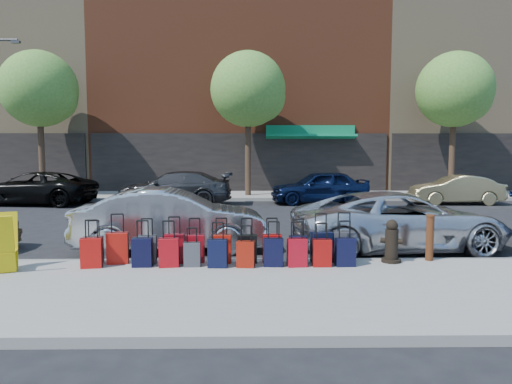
{
  "coord_description": "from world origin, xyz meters",
  "views": [
    {
      "loc": [
        0.6,
        -13.88,
        2.41
      ],
      "look_at": [
        0.76,
        -1.5,
        1.29
      ],
      "focal_mm": 32.0,
      "sensor_mm": 36.0,
      "label": 1
    }
  ],
  "objects_px": {
    "car_near_1": "(172,220)",
    "tree_left": "(42,91)",
    "car_far_2": "(320,187)",
    "car_far_1": "(174,188)",
    "car_near_2": "(399,221)",
    "tree_right": "(457,92)",
    "car_far_0": "(34,188)",
    "tree_center": "(251,91)",
    "suitcase_front_5": "(222,249)",
    "fire_hydrant": "(392,243)",
    "car_far_3": "(456,190)",
    "bollard": "(430,237)"
  },
  "relations": [
    {
      "from": "car_far_0",
      "to": "car_far_3",
      "type": "relative_size",
      "value": 1.33
    },
    {
      "from": "tree_left",
      "to": "bollard",
      "type": "height_order",
      "value": "tree_left"
    },
    {
      "from": "tree_center",
      "to": "car_near_1",
      "type": "distance_m",
      "value": 13.44
    },
    {
      "from": "tree_right",
      "to": "suitcase_front_5",
      "type": "height_order",
      "value": "tree_right"
    },
    {
      "from": "bollard",
      "to": "car_far_2",
      "type": "distance_m",
      "value": 11.59
    },
    {
      "from": "car_far_1",
      "to": "car_far_3",
      "type": "height_order",
      "value": "car_far_1"
    },
    {
      "from": "car_near_2",
      "to": "car_far_2",
      "type": "height_order",
      "value": "car_far_2"
    },
    {
      "from": "bollard",
      "to": "tree_right",
      "type": "bearing_deg",
      "value": 64.23
    },
    {
      "from": "tree_center",
      "to": "car_far_1",
      "type": "distance_m",
      "value": 6.53
    },
    {
      "from": "tree_right",
      "to": "suitcase_front_5",
      "type": "relative_size",
      "value": 7.91
    },
    {
      "from": "car_near_1",
      "to": "car_near_2",
      "type": "distance_m",
      "value": 5.51
    },
    {
      "from": "bollard",
      "to": "car_far_3",
      "type": "xyz_separation_m",
      "value": [
        5.62,
        11.22,
        0.02
      ]
    },
    {
      "from": "car_far_1",
      "to": "car_far_2",
      "type": "relative_size",
      "value": 1.16
    },
    {
      "from": "tree_left",
      "to": "car_far_2",
      "type": "xyz_separation_m",
      "value": [
        13.65,
        -2.58,
        -4.65
      ]
    },
    {
      "from": "car_far_3",
      "to": "tree_center",
      "type": "bearing_deg",
      "value": -106.0
    },
    {
      "from": "car_far_3",
      "to": "car_near_2",
      "type": "bearing_deg",
      "value": -29.29
    },
    {
      "from": "car_far_3",
      "to": "tree_right",
      "type": "bearing_deg",
      "value": 159.13
    },
    {
      "from": "car_far_2",
      "to": "car_far_1",
      "type": "bearing_deg",
      "value": -93.4
    },
    {
      "from": "tree_right",
      "to": "bollard",
      "type": "height_order",
      "value": "tree_right"
    },
    {
      "from": "car_near_1",
      "to": "car_far_0",
      "type": "relative_size",
      "value": 0.86
    },
    {
      "from": "tree_left",
      "to": "car_far_1",
      "type": "relative_size",
      "value": 1.4
    },
    {
      "from": "car_near_1",
      "to": "car_far_3",
      "type": "distance_m",
      "value": 14.72
    },
    {
      "from": "car_far_2",
      "to": "car_near_2",
      "type": "bearing_deg",
      "value": -4.3
    },
    {
      "from": "suitcase_front_5",
      "to": "car_far_2",
      "type": "height_order",
      "value": "car_far_2"
    },
    {
      "from": "tree_right",
      "to": "car_near_2",
      "type": "height_order",
      "value": "tree_right"
    },
    {
      "from": "car_far_2",
      "to": "car_far_3",
      "type": "height_order",
      "value": "car_far_2"
    },
    {
      "from": "bollard",
      "to": "car_near_1",
      "type": "distance_m",
      "value": 5.85
    },
    {
      "from": "fire_hydrant",
      "to": "car_far_0",
      "type": "xyz_separation_m",
      "value": [
        -12.6,
        11.48,
        0.19
      ]
    },
    {
      "from": "tree_left",
      "to": "car_far_3",
      "type": "height_order",
      "value": "tree_left"
    },
    {
      "from": "car_near_2",
      "to": "car_far_1",
      "type": "bearing_deg",
      "value": 29.66
    },
    {
      "from": "bollard",
      "to": "car_far_0",
      "type": "bearing_deg",
      "value": 139.79
    },
    {
      "from": "suitcase_front_5",
      "to": "car_far_3",
      "type": "distance_m",
      "value": 15.08
    },
    {
      "from": "tree_left",
      "to": "car_near_2",
      "type": "bearing_deg",
      "value": -41.58
    },
    {
      "from": "suitcase_front_5",
      "to": "car_near_1",
      "type": "distance_m",
      "value": 2.28
    },
    {
      "from": "suitcase_front_5",
      "to": "car_near_1",
      "type": "relative_size",
      "value": 0.2
    },
    {
      "from": "tree_right",
      "to": "car_far_0",
      "type": "distance_m",
      "value": 20.99
    },
    {
      "from": "car_far_0",
      "to": "tree_center",
      "type": "bearing_deg",
      "value": 113.57
    },
    {
      "from": "suitcase_front_5",
      "to": "car_near_1",
      "type": "bearing_deg",
      "value": 123.65
    },
    {
      "from": "car_near_2",
      "to": "car_far_1",
      "type": "xyz_separation_m",
      "value": [
        -7.05,
        9.52,
        0.04
      ]
    },
    {
      "from": "car_near_2",
      "to": "tree_right",
      "type": "bearing_deg",
      "value": -35.85
    },
    {
      "from": "bollard",
      "to": "car_far_2",
      "type": "height_order",
      "value": "car_far_2"
    },
    {
      "from": "suitcase_front_5",
      "to": "car_far_1",
      "type": "relative_size",
      "value": 0.18
    },
    {
      "from": "car_near_1",
      "to": "tree_left",
      "type": "bearing_deg",
      "value": 29.34
    },
    {
      "from": "tree_center",
      "to": "fire_hydrant",
      "type": "bearing_deg",
      "value": -78.78
    },
    {
      "from": "car_far_2",
      "to": "car_near_1",
      "type": "bearing_deg",
      "value": -34.01
    },
    {
      "from": "bollard",
      "to": "car_far_0",
      "type": "distance_m",
      "value": 17.58
    },
    {
      "from": "tree_center",
      "to": "tree_right",
      "type": "xyz_separation_m",
      "value": [
        10.5,
        0.0,
        0.0
      ]
    },
    {
      "from": "fire_hydrant",
      "to": "tree_left",
      "type": "bearing_deg",
      "value": 156.96
    },
    {
      "from": "bollard",
      "to": "car_far_1",
      "type": "distance_m",
      "value": 13.26
    },
    {
      "from": "tree_right",
      "to": "suitcase_front_5",
      "type": "bearing_deg",
      "value": -127.87
    }
  ]
}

